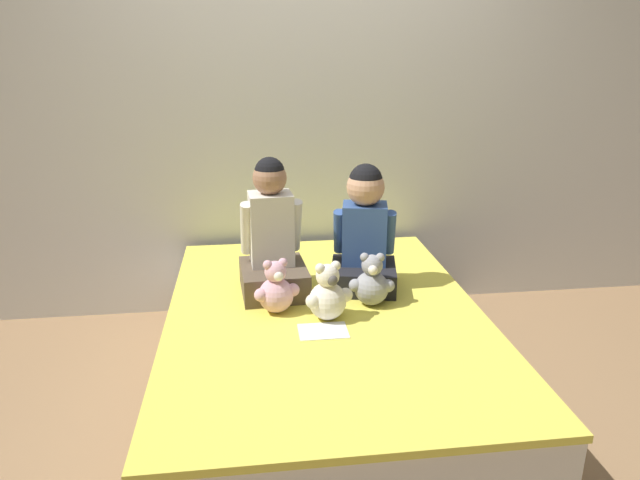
% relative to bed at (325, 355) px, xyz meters
% --- Properties ---
extents(ground_plane, '(14.00, 14.00, 0.00)m').
position_rel_bed_xyz_m(ground_plane, '(0.00, 0.00, -0.23)').
color(ground_plane, '#93704C').
extents(wall_behind_bed, '(8.00, 0.06, 2.50)m').
position_rel_bed_xyz_m(wall_behind_bed, '(0.00, 1.08, 1.02)').
color(wall_behind_bed, silver).
rests_on(wall_behind_bed, ground_plane).
extents(bed, '(1.45, 1.99, 0.46)m').
position_rel_bed_xyz_m(bed, '(0.00, 0.00, 0.00)').
color(bed, '#997F60').
rests_on(bed, ground_plane).
extents(child_on_left, '(0.34, 0.37, 0.66)m').
position_rel_bed_xyz_m(child_on_left, '(-0.23, 0.27, 0.50)').
color(child_on_left, brown).
rests_on(child_on_left, bed).
extents(child_on_right, '(0.37, 0.36, 0.62)m').
position_rel_bed_xyz_m(child_on_right, '(0.23, 0.27, 0.51)').
color(child_on_right, black).
rests_on(child_on_right, bed).
extents(teddy_bear_held_by_left_child, '(0.21, 0.16, 0.25)m').
position_rel_bed_xyz_m(teddy_bear_held_by_left_child, '(-0.22, 0.02, 0.34)').
color(teddy_bear_held_by_left_child, '#DBA3B2').
rests_on(teddy_bear_held_by_left_child, bed).
extents(teddy_bear_held_by_right_child, '(0.21, 0.16, 0.26)m').
position_rel_bed_xyz_m(teddy_bear_held_by_right_child, '(0.22, 0.04, 0.34)').
color(teddy_bear_held_by_right_child, '#939399').
rests_on(teddy_bear_held_by_right_child, bed).
extents(teddy_bear_between_children, '(0.22, 0.17, 0.27)m').
position_rel_bed_xyz_m(teddy_bear_between_children, '(0.00, -0.08, 0.34)').
color(teddy_bear_between_children, silver).
rests_on(teddy_bear_between_children, bed).
extents(sign_card, '(0.21, 0.15, 0.00)m').
position_rel_bed_xyz_m(sign_card, '(-0.04, -0.20, 0.23)').
color(sign_card, white).
rests_on(sign_card, bed).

